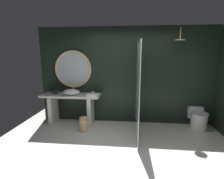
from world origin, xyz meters
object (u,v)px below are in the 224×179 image
at_px(vessel_sink, 71,92).
at_px(toilet, 198,119).
at_px(waste_bin, 84,124).
at_px(tissue_box, 56,92).
at_px(tumbler_cup, 93,93).
at_px(round_wall_mirror, 73,69).
at_px(rain_shower_head, 180,39).
at_px(folded_hand_towel, 92,95).

bearing_deg(vessel_sink, toilet, 0.47).
bearing_deg(waste_bin, tissue_box, 153.10).
relative_size(tumbler_cup, round_wall_mirror, 0.10).
bearing_deg(toilet, tumbler_cup, -179.51).
bearing_deg(rain_shower_head, toilet, 2.75).
bearing_deg(tumbler_cup, rain_shower_head, -0.16).
xyz_separation_m(tissue_box, round_wall_mirror, (0.43, 0.23, 0.61)).
xyz_separation_m(vessel_sink, tissue_box, (-0.45, 0.05, -0.03)).
relative_size(vessel_sink, round_wall_mirror, 0.44).
bearing_deg(rain_shower_head, vessel_sink, 179.96).
height_order(toilet, folded_hand_towel, folded_hand_towel).
bearing_deg(waste_bin, round_wall_mirror, 122.87).
bearing_deg(tumbler_cup, folded_hand_towel, -81.53).
height_order(tissue_box, rain_shower_head, rain_shower_head).
distance_m(vessel_sink, tissue_box, 0.46).
relative_size(tissue_box, toilet, 0.24).
bearing_deg(rain_shower_head, tissue_box, 179.14).
bearing_deg(round_wall_mirror, vessel_sink, -86.11).
distance_m(vessel_sink, toilet, 3.36).
relative_size(vessel_sink, waste_bin, 1.21).
bearing_deg(tissue_box, toilet, -0.27).
bearing_deg(folded_hand_towel, vessel_sink, 166.68).
height_order(tissue_box, waste_bin, tissue_box).
xyz_separation_m(rain_shower_head, toilet, (0.61, 0.03, -1.98)).
xyz_separation_m(vessel_sink, tumbler_cup, (0.58, 0.00, -0.02)).
relative_size(rain_shower_head, waste_bin, 0.80).
relative_size(rain_shower_head, folded_hand_towel, 1.07).
height_order(rain_shower_head, toilet, rain_shower_head).
distance_m(tumbler_cup, round_wall_mirror, 0.89).
distance_m(vessel_sink, waste_bin, 0.92).
xyz_separation_m(toilet, waste_bin, (-2.89, -0.42, -0.07)).
relative_size(waste_bin, folded_hand_towel, 1.34).
bearing_deg(folded_hand_towel, tissue_box, 169.92).
xyz_separation_m(tumbler_cup, toilet, (2.72, 0.02, -0.63)).
bearing_deg(tumbler_cup, tissue_box, 177.70).
bearing_deg(waste_bin, tumbler_cup, 67.75).
relative_size(round_wall_mirror, folded_hand_towel, 3.70).
height_order(rain_shower_head, waste_bin, rain_shower_head).
bearing_deg(waste_bin, vessel_sink, 136.36).
height_order(waste_bin, folded_hand_towel, folded_hand_towel).
bearing_deg(tumbler_cup, vessel_sink, -179.62).
bearing_deg(rain_shower_head, waste_bin, -170.20).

